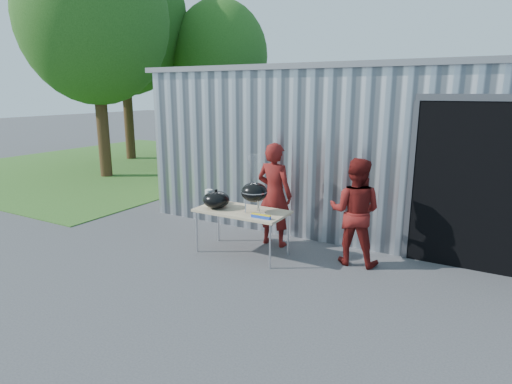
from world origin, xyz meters
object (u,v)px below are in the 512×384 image
Objects in this scene: person_bystander at (355,212)px; kettle_grill at (254,187)px; folding_table at (242,212)px; person_cook at (274,195)px.

kettle_grill is at bearing 15.69° from person_bystander.
person_bystander reaches higher than folding_table.
kettle_grill is 0.74m from person_cook.
kettle_grill is 1.60m from person_bystander.
kettle_grill reaches higher than person_bystander.
person_cook is at bearing 69.08° from folding_table.
person_cook is (0.25, 0.66, 0.19)m from folding_table.
person_bystander is (1.46, -0.12, -0.07)m from person_cook.
person_cook is 1.47m from person_bystander.
folding_table is at bearing 174.44° from kettle_grill.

